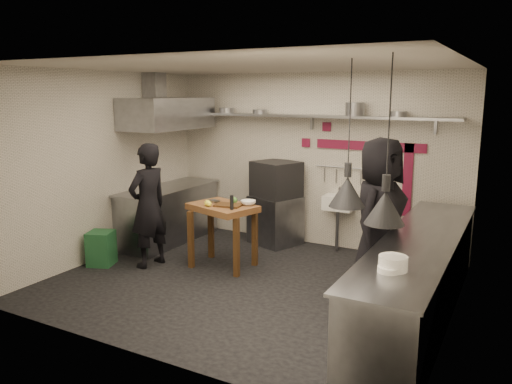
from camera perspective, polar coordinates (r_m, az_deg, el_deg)
The scene contains 47 objects.
floor at distance 6.72m, azimuth -0.80°, elevation -10.39°, with size 5.00×5.00×0.00m, color black.
ceiling at distance 6.25m, azimuth -0.87°, elevation 14.22°, with size 5.00×5.00×0.00m, color beige.
wall_back at distance 8.21m, azimuth 6.39°, elevation 3.65°, with size 5.00×0.04×2.80m, color beige.
wall_front at distance 4.66m, azimuth -13.61°, elevation -2.45°, with size 5.00×0.04×2.80m, color beige.
wall_left at distance 7.85m, azimuth -16.96°, elevation 2.89°, with size 0.04×4.20×2.80m, color beige.
wall_right at distance 5.57m, azimuth 22.18°, elevation -0.74°, with size 0.04×4.20×2.80m, color beige.
red_band_horiz at distance 7.85m, azimuth 12.83°, elevation 5.16°, with size 1.70×0.02×0.14m, color maroon.
red_band_vert at distance 7.78m, azimuth 16.93°, elevation 1.32°, with size 0.14×0.02×1.10m, color maroon.
red_tile_a at distance 8.05m, azimuth 8.08°, elevation 7.40°, with size 0.14×0.02×0.14m, color maroon.
red_tile_b at distance 8.20m, azimuth 5.73°, elevation 5.63°, with size 0.14×0.02×0.14m, color maroon.
back_shelf at distance 7.98m, azimuth 6.00°, elevation 8.64°, with size 4.60×0.34×0.04m, color slate.
shelf_bracket_left at distance 9.01m, azimuth -4.97°, elevation 8.32°, with size 0.04×0.06×0.24m, color slate.
shelf_bracket_mid at distance 8.12m, azimuth 6.40°, elevation 7.97°, with size 0.04×0.06×0.24m, color slate.
shelf_bracket_right at distance 7.61m, azimuth 19.86°, elevation 7.16°, with size 0.04×0.06×0.24m, color slate.
pan_far_left at distance 8.67m, azimuth -3.35°, elevation 9.32°, with size 0.25×0.25×0.09m, color slate.
pan_mid_left at distance 8.35m, azimuth 0.46°, elevation 9.19°, with size 0.24×0.24×0.07m, color slate.
stock_pot at distance 7.72m, azimuth 11.24°, elevation 9.29°, with size 0.29×0.29×0.20m, color slate.
pan_right at distance 7.55m, azimuth 15.96°, elevation 8.58°, with size 0.24×0.24×0.08m, color slate.
oven_stand at distance 8.32m, azimuth 2.23°, elevation -3.21°, with size 0.72×0.66×0.80m, color slate.
combi_oven at distance 8.16m, azimuth 2.33°, elevation 1.47°, with size 0.66×0.62×0.58m, color black.
oven_door at distance 7.94m, azimuth 1.21°, elevation 1.19°, with size 0.50×0.03×0.46m, color maroon.
oven_glass at distance 7.92m, azimuth 1.48°, elevation 1.17°, with size 0.34×0.02×0.34m, color black.
hand_sink at distance 7.96m, azimuth 9.46°, elevation -1.20°, with size 0.46×0.34×0.22m, color white.
sink_tap at distance 7.92m, azimuth 9.50°, elevation 0.07°, with size 0.03×0.03×0.14m, color slate.
sink_drain at distance 8.03m, azimuth 9.27°, elevation -4.33°, with size 0.06×0.06×0.66m, color slate.
utensil_rail at distance 7.99m, azimuth 9.92°, elevation 2.77°, with size 0.02×0.02×0.90m, color slate.
counter_right at distance 5.88m, azimuth 18.06°, elevation -9.51°, with size 0.70×3.80×0.90m, color slate.
counter_right_top at distance 5.73m, azimuth 18.34°, elevation -5.15°, with size 0.76×3.90×0.03m, color slate.
plate_stack at distance 4.63m, azimuth 15.39°, elevation -7.84°, with size 0.25×0.25×0.13m, color white.
small_bowl_right at distance 4.58m, azimuth 14.92°, elevation -8.55°, with size 0.20×0.20×0.05m, color white.
counter_left at distance 8.57m, azimuth -9.95°, elevation -2.59°, with size 0.70×1.90×0.90m, color slate.
counter_left_top at distance 8.47m, azimuth -10.06°, elevation 0.46°, with size 0.76×2.00×0.03m, color slate.
extractor_hood at distance 8.30m, azimuth -10.08°, elevation 8.83°, with size 0.78×1.60×0.50m, color slate.
hood_duct at distance 8.45m, azimuth -11.53°, elevation 11.54°, with size 0.28×0.28×0.50m, color slate.
green_bin at distance 7.67m, azimuth -17.27°, elevation -6.15°, with size 0.34×0.34×0.50m, color #1E562E.
prep_table at distance 7.21m, azimuth -3.80°, elevation -5.01°, with size 0.92×0.64×0.92m, color brown, non-canonical shape.
cutting_board at distance 7.00m, azimuth -3.17°, elevation -1.52°, with size 0.36×0.26×0.03m, color #462B14.
pepper_mill at distance 6.76m, azimuth -2.78°, elevation -1.21°, with size 0.05×0.05×0.20m, color black.
lemon_a at distance 7.02m, azimuth -5.58°, elevation -1.27°, with size 0.09×0.09×0.09m, color #FFF438.
lemon_b at distance 6.98m, azimuth -5.37°, elevation -1.36°, with size 0.07×0.07×0.07m, color #FFF438.
veg_ball at distance 7.12m, azimuth -2.54°, elevation -0.97°, with size 0.10×0.10×0.10m, color #477D31.
steel_tray at distance 7.25m, azimuth -4.80°, elevation -1.06°, with size 0.17×0.11×0.03m, color slate.
bowl at distance 7.04m, azimuth -0.89°, elevation -1.23°, with size 0.21×0.21×0.07m, color white.
heat_lamp_near at distance 4.94m, azimuth 10.61°, elevation 6.48°, with size 0.36×0.36×1.43m, color black, non-canonical shape.
heat_lamp_far at distance 4.29m, azimuth 14.89°, elevation 5.67°, with size 0.34×0.34×1.42m, color black, non-canonical shape.
chef_left at distance 7.29m, azimuth -12.21°, elevation -1.53°, with size 0.65×0.43×1.79m, color black.
chef_right at distance 6.10m, azimuth 13.83°, elevation -3.19°, with size 0.97×0.63×1.98m, color black.
Camera 1 is at (3.06, -5.44, 2.48)m, focal length 35.00 mm.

